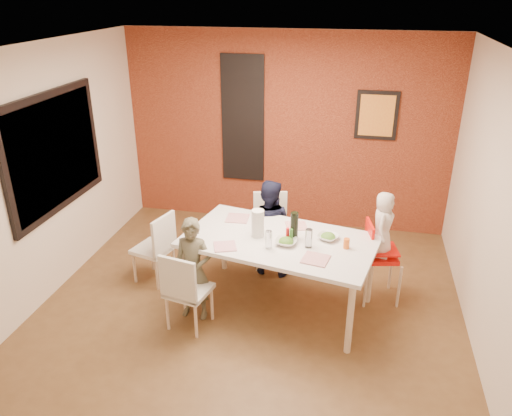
% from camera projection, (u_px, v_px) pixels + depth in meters
% --- Properties ---
extents(ground, '(4.50, 4.50, 0.00)m').
position_uv_depth(ground, '(250.00, 307.00, 5.44)').
color(ground, brown).
rests_on(ground, ground).
extents(ceiling, '(4.50, 4.50, 0.02)m').
position_uv_depth(ceiling, '(249.00, 49.00, 4.33)').
color(ceiling, silver).
rests_on(ceiling, wall_back).
extents(wall_back, '(4.50, 0.02, 2.70)m').
position_uv_depth(wall_back, '(286.00, 132.00, 6.89)').
color(wall_back, beige).
rests_on(wall_back, ground).
extents(wall_front, '(4.50, 0.02, 2.70)m').
position_uv_depth(wall_front, '(163.00, 338.00, 2.88)').
color(wall_front, beige).
rests_on(wall_front, ground).
extents(wall_left, '(0.02, 4.50, 2.70)m').
position_uv_depth(wall_left, '(44.00, 175.00, 5.32)').
color(wall_left, beige).
rests_on(wall_left, ground).
extents(wall_right, '(0.02, 4.50, 2.70)m').
position_uv_depth(wall_right, '(495.00, 213.00, 4.45)').
color(wall_right, beige).
rests_on(wall_right, ground).
extents(brick_accent_wall, '(4.50, 0.02, 2.70)m').
position_uv_depth(brick_accent_wall, '(285.00, 132.00, 6.87)').
color(brick_accent_wall, maroon).
rests_on(brick_accent_wall, ground).
extents(picture_window_frame, '(0.05, 1.70, 1.30)m').
position_uv_depth(picture_window_frame, '(54.00, 152.00, 5.41)').
color(picture_window_frame, black).
rests_on(picture_window_frame, wall_left).
extents(picture_window_pane, '(0.02, 1.55, 1.15)m').
position_uv_depth(picture_window_pane, '(56.00, 152.00, 5.41)').
color(picture_window_pane, black).
rests_on(picture_window_pane, wall_left).
extents(glassblock_strip, '(0.55, 0.03, 1.70)m').
position_uv_depth(glassblock_strip, '(243.00, 119.00, 6.91)').
color(glassblock_strip, silver).
rests_on(glassblock_strip, wall_back).
extents(glassblock_surround, '(0.60, 0.03, 1.76)m').
position_uv_depth(glassblock_surround, '(243.00, 119.00, 6.91)').
color(glassblock_surround, black).
rests_on(glassblock_surround, wall_back).
extents(art_print_frame, '(0.54, 0.03, 0.64)m').
position_uv_depth(art_print_frame, '(377.00, 115.00, 6.50)').
color(art_print_frame, black).
rests_on(art_print_frame, wall_back).
extents(art_print_canvas, '(0.44, 0.01, 0.54)m').
position_uv_depth(art_print_canvas, '(377.00, 116.00, 6.49)').
color(art_print_canvas, gold).
rests_on(art_print_canvas, wall_back).
extents(dining_table, '(2.12, 1.44, 0.81)m').
position_uv_depth(dining_table, '(279.00, 245.00, 5.18)').
color(dining_table, white).
rests_on(dining_table, ground).
extents(chair_near, '(0.47, 0.47, 0.87)m').
position_uv_depth(chair_near, '(184.00, 288.00, 4.90)').
color(chair_near, beige).
rests_on(chair_near, ground).
extents(chair_far, '(0.50, 0.50, 0.90)m').
position_uv_depth(chair_far, '(270.00, 225.00, 6.15)').
color(chair_far, white).
rests_on(chair_far, ground).
extents(chair_left, '(0.49, 0.49, 0.86)m').
position_uv_depth(chair_left, '(158.00, 245.00, 5.72)').
color(chair_left, white).
rests_on(chair_left, ground).
extents(high_chair, '(0.46, 0.46, 0.93)m').
position_uv_depth(high_chair, '(377.00, 254.00, 5.38)').
color(high_chair, red).
rests_on(high_chair, ground).
extents(child_near, '(0.41, 0.28, 1.12)m').
position_uv_depth(child_near, '(193.00, 269.00, 5.08)').
color(child_near, '#504C39').
rests_on(child_near, ground).
extents(child_far, '(0.61, 0.50, 1.18)m').
position_uv_depth(child_far, '(268.00, 227.00, 5.90)').
color(child_far, black).
rests_on(child_far, ground).
extents(toddler, '(0.29, 0.39, 0.72)m').
position_uv_depth(toddler, '(383.00, 224.00, 5.24)').
color(toddler, beige).
rests_on(toddler, high_chair).
extents(plate_near_left, '(0.28, 0.28, 0.01)m').
position_uv_depth(plate_near_left, '(225.00, 246.00, 4.99)').
color(plate_near_left, silver).
rests_on(plate_near_left, dining_table).
extents(plate_far_mid, '(0.27, 0.27, 0.01)m').
position_uv_depth(plate_far_mid, '(296.00, 226.00, 5.41)').
color(plate_far_mid, white).
rests_on(plate_far_mid, dining_table).
extents(plate_near_right, '(0.28, 0.28, 0.01)m').
position_uv_depth(plate_near_right, '(316.00, 259.00, 4.76)').
color(plate_near_right, silver).
rests_on(plate_near_right, dining_table).
extents(plate_far_left, '(0.26, 0.26, 0.01)m').
position_uv_depth(plate_far_left, '(237.00, 218.00, 5.59)').
color(plate_far_left, silver).
rests_on(plate_far_left, dining_table).
extents(salad_bowl_a, '(0.24, 0.24, 0.05)m').
position_uv_depth(salad_bowl_a, '(286.00, 242.00, 5.03)').
color(salad_bowl_a, white).
rests_on(salad_bowl_a, dining_table).
extents(salad_bowl_b, '(0.28, 0.28, 0.05)m').
position_uv_depth(salad_bowl_b, '(328.00, 237.00, 5.13)').
color(salad_bowl_b, white).
rests_on(salad_bowl_b, dining_table).
extents(wine_bottle, '(0.08, 0.08, 0.30)m').
position_uv_depth(wine_bottle, '(294.00, 226.00, 5.08)').
color(wine_bottle, black).
rests_on(wine_bottle, dining_table).
extents(wine_glass_a, '(0.07, 0.07, 0.19)m').
position_uv_depth(wine_glass_a, '(269.00, 240.00, 4.93)').
color(wine_glass_a, white).
rests_on(wine_glass_a, dining_table).
extents(wine_glass_b, '(0.07, 0.07, 0.20)m').
position_uv_depth(wine_glass_b, '(309.00, 238.00, 4.95)').
color(wine_glass_b, silver).
rests_on(wine_glass_b, dining_table).
extents(paper_towel_roll, '(0.13, 0.13, 0.29)m').
position_uv_depth(paper_towel_roll, '(258.00, 223.00, 5.15)').
color(paper_towel_roll, silver).
rests_on(paper_towel_roll, dining_table).
extents(condiment_red, '(0.04, 0.04, 0.14)m').
position_uv_depth(condiment_red, '(287.00, 234.00, 5.10)').
color(condiment_red, red).
rests_on(condiment_red, dining_table).
extents(condiment_green, '(0.04, 0.04, 0.14)m').
position_uv_depth(condiment_green, '(291.00, 235.00, 5.07)').
color(condiment_green, '#337025').
rests_on(condiment_green, dining_table).
extents(condiment_brown, '(0.04, 0.04, 0.14)m').
position_uv_depth(condiment_brown, '(296.00, 232.00, 5.14)').
color(condiment_brown, brown).
rests_on(condiment_brown, dining_table).
extents(sippy_cup, '(0.06, 0.06, 0.11)m').
position_uv_depth(sippy_cup, '(346.00, 243.00, 4.95)').
color(sippy_cup, orange).
rests_on(sippy_cup, dining_table).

